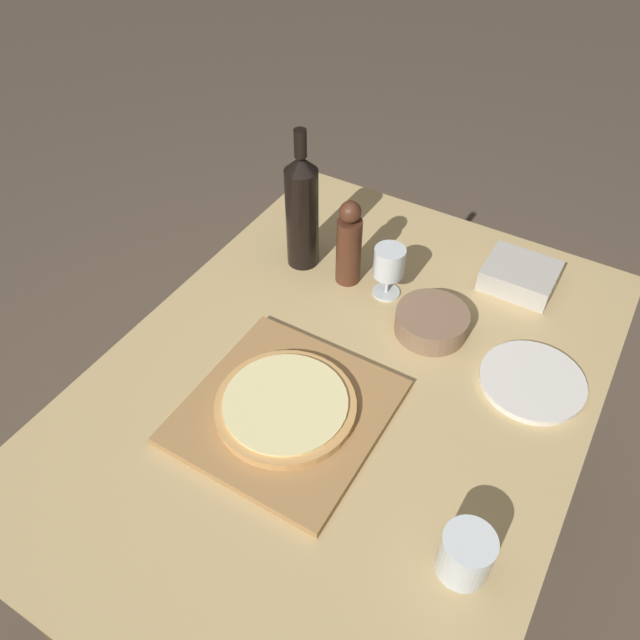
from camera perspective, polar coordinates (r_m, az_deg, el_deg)
ground_plane at (r=1.89m, az=1.49°, el=-19.65°), size 12.00×12.00×0.00m
dining_table at (r=1.34m, az=1.99°, el=-8.11°), size 0.94×1.29×0.72m
cutting_board at (r=1.21m, az=-3.13°, el=-8.37°), size 0.36×0.37×0.02m
pizza at (r=1.20m, az=-3.17°, el=-7.78°), size 0.27×0.27×0.02m
wine_bottle at (r=1.45m, az=-1.66°, el=9.98°), size 0.08×0.08×0.35m
pepper_mill at (r=1.42m, az=2.66°, el=6.89°), size 0.06×0.06×0.22m
wine_glass at (r=1.40m, az=6.33°, el=5.12°), size 0.07×0.07×0.13m
small_bowl at (r=1.37m, az=10.17°, el=-0.17°), size 0.16×0.16×0.05m
drinking_tumbler at (r=1.05m, az=13.19°, el=-20.13°), size 0.08×0.08×0.09m
dinner_plate at (r=1.33m, az=18.85°, el=-5.30°), size 0.21×0.21×0.01m
food_container at (r=1.53m, az=17.80°, el=3.88°), size 0.16×0.14×0.05m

